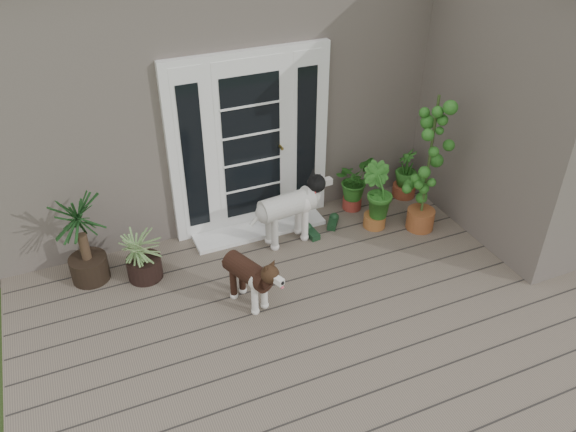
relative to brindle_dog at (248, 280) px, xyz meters
name	(u,v)px	position (x,y,z in m)	size (l,w,h in m)	color
deck	(353,340)	(0.75, -0.84, -0.36)	(6.20, 4.60, 0.12)	#6B5B4C
house_main	(212,57)	(0.75, 3.41, 1.13)	(7.40, 4.00, 3.10)	#665E54
house_wing	(539,107)	(3.65, 0.26, 1.13)	(1.60, 2.40, 3.10)	#665E54
door_unit	(250,144)	(0.55, 1.36, 0.78)	(1.90, 0.14, 2.15)	white
door_step	(259,229)	(0.55, 1.16, -0.27)	(1.60, 0.40, 0.05)	white
brindle_dog	(248,280)	(0.00, 0.00, 0.00)	(0.31, 0.72, 0.60)	#341C12
white_dog	(287,215)	(0.78, 0.84, 0.06)	(0.37, 0.87, 0.72)	white
spider_plant	(142,252)	(-0.89, 0.83, 0.03)	(0.62, 0.62, 0.66)	#A9BC74
yucca	(82,237)	(-1.44, 1.04, 0.25)	(0.76, 0.76, 1.10)	black
herb_a	(353,188)	(1.82, 1.16, 0.00)	(0.48, 0.48, 0.61)	#194C15
herb_b	(376,204)	(1.88, 0.69, 0.01)	(0.42, 0.42, 0.62)	#195A20
herb_c	(405,178)	(2.60, 1.16, -0.04)	(0.34, 0.34, 0.52)	#265117
sapling	(429,164)	(2.37, 0.45, 0.59)	(0.52, 0.52, 1.77)	#255E1B
clog_left	(311,232)	(1.08, 0.82, -0.25)	(0.15, 0.32, 0.10)	#13311A
clog_right	(333,222)	(1.42, 0.91, -0.25)	(0.14, 0.31, 0.09)	#15361C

